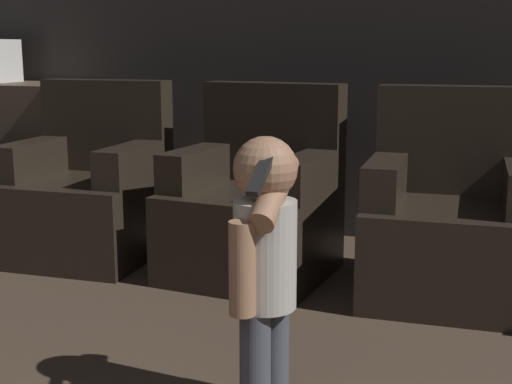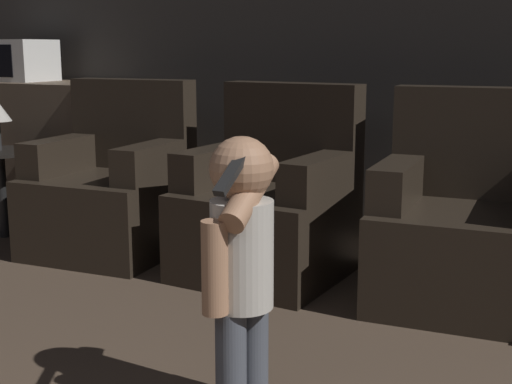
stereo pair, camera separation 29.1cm
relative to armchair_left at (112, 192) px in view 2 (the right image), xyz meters
name	(u,v)px [view 2 (the right image)]	position (x,y,z in m)	size (l,w,h in m)	color
wall_back	(410,25)	(1.48, 0.92, 0.95)	(8.40, 0.05, 2.60)	#33302D
armchair_left	(112,192)	(0.00, 0.00, 0.00)	(0.81, 0.80, 0.99)	black
armchair_middle	(270,209)	(1.00, 0.00, 0.00)	(0.83, 0.82, 0.99)	black
armchair_right	(465,229)	(2.00, 0.00, 0.00)	(0.81, 0.80, 0.99)	black
person_toddler	(241,255)	(1.53, -1.38, 0.19)	(0.20, 0.35, 0.91)	#474C56
kitchen_counter	(43,149)	(-1.00, 0.55, 0.12)	(1.24, 0.61, 0.94)	brown
microwave	(18,60)	(-1.18, 0.54, 0.73)	(0.45, 0.37, 0.28)	silver
side_table	(0,165)	(-0.81, -0.05, 0.11)	(0.47, 0.47, 0.55)	black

